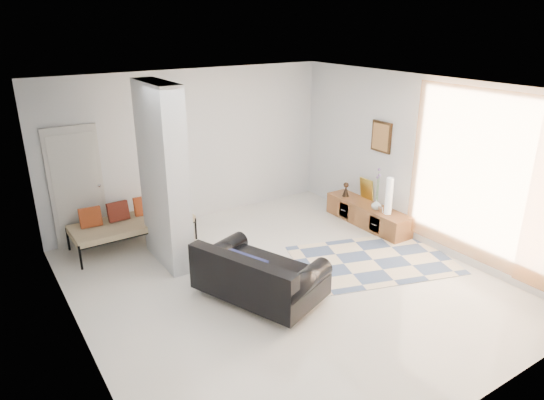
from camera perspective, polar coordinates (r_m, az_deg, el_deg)
floor at (r=7.18m, az=1.31°, el=-9.72°), size 6.00×6.00×0.00m
ceiling at (r=6.25m, az=1.52°, el=13.02°), size 6.00×6.00×0.00m
wall_back at (r=9.11m, az=-9.42°, el=6.20°), size 6.00×0.00×6.00m
wall_front at (r=4.67m, az=23.09°, el=-9.70°), size 6.00×0.00×6.00m
wall_left at (r=5.61m, az=-22.46°, el=-4.43°), size 0.00×6.00×6.00m
wall_right at (r=8.39m, az=17.12°, el=4.30°), size 0.00×6.00×6.00m
partition_column at (r=7.46m, az=-12.67°, el=2.75°), size 0.35×1.20×2.80m
hallway_door at (r=8.59m, az=-22.01°, el=1.40°), size 0.85×0.06×2.04m
curtain at (r=7.66m, az=23.28°, el=2.40°), size 0.00×2.55×2.55m
wall_art at (r=8.88m, az=12.75°, el=7.26°), size 0.04×0.45×0.55m
media_console at (r=9.18m, az=11.16°, el=-1.67°), size 0.45×1.83×0.80m
loveseat at (r=6.65m, az=-1.79°, el=-8.93°), size 1.54×1.94×0.76m
daybed at (r=8.49m, az=-16.33°, el=-2.53°), size 1.99×0.88×0.77m
area_rug at (r=7.96m, az=11.80°, el=-6.92°), size 2.82×2.29×0.01m
cylinder_lamp at (r=8.66m, az=13.60°, el=0.47°), size 0.12×0.12×0.66m
bronze_figurine at (r=9.42m, az=8.68°, el=1.23°), size 0.15×0.15×0.27m
vase at (r=8.88m, az=12.17°, el=-0.53°), size 0.20×0.20×0.19m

